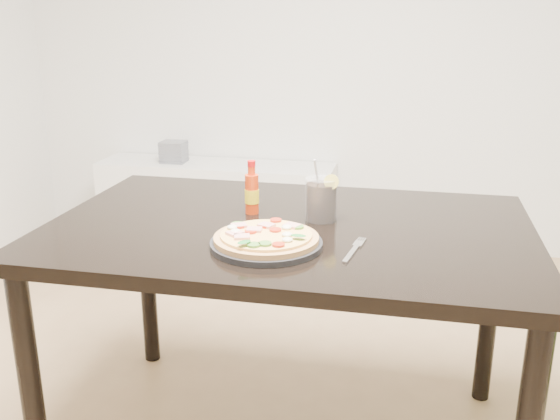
% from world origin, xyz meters
% --- Properties ---
extents(dining_table, '(1.40, 0.90, 0.75)m').
position_xyz_m(dining_table, '(-0.01, 0.34, 0.67)').
color(dining_table, black).
rests_on(dining_table, ground).
extents(plate, '(0.30, 0.30, 0.02)m').
position_xyz_m(plate, '(-0.03, 0.14, 0.76)').
color(plate, black).
rests_on(plate, dining_table).
extents(pizza, '(0.28, 0.28, 0.03)m').
position_xyz_m(pizza, '(-0.03, 0.14, 0.78)').
color(pizza, tan).
rests_on(pizza, plate).
extents(hot_sauce_bottle, '(0.06, 0.06, 0.17)m').
position_xyz_m(hot_sauce_bottle, '(-0.14, 0.42, 0.82)').
color(hot_sauce_bottle, red).
rests_on(hot_sauce_bottle, dining_table).
extents(cola_cup, '(0.10, 0.10, 0.19)m').
position_xyz_m(cola_cup, '(0.07, 0.40, 0.81)').
color(cola_cup, black).
rests_on(cola_cup, dining_table).
extents(fork, '(0.05, 0.19, 0.00)m').
position_xyz_m(fork, '(0.20, 0.17, 0.75)').
color(fork, silver).
rests_on(fork, dining_table).
extents(media_console, '(1.40, 0.34, 0.50)m').
position_xyz_m(media_console, '(-0.80, 2.07, 0.25)').
color(media_console, white).
rests_on(media_console, ground).
extents(cd_stack, '(0.14, 0.12, 0.13)m').
position_xyz_m(cd_stack, '(-1.05, 2.05, 0.56)').
color(cd_stack, slate).
rests_on(cd_stack, media_console).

